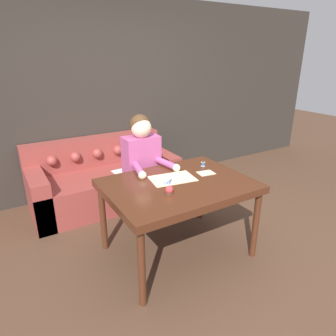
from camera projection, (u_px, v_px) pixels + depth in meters
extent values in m
plane|color=#4C3323|center=(191.00, 255.00, 2.98)|extent=(16.00, 16.00, 0.00)
cube|color=#2D2823|center=(109.00, 98.00, 4.13)|extent=(8.00, 0.06, 2.60)
cube|color=#472314|center=(178.00, 186.00, 2.78)|extent=(1.33, 0.99, 0.07)
cylinder|color=#472314|center=(142.00, 269.00, 2.28)|extent=(0.06, 0.06, 0.69)
cylinder|color=#472314|center=(255.00, 225.00, 2.86)|extent=(0.06, 0.06, 0.69)
cylinder|color=#472314|center=(103.00, 218.00, 2.98)|extent=(0.06, 0.06, 0.69)
cylinder|color=#472314|center=(201.00, 191.00, 3.56)|extent=(0.06, 0.06, 0.69)
cube|color=brown|center=(105.00, 187.00, 3.97)|extent=(1.85, 0.89, 0.44)
cube|color=brown|center=(94.00, 151.00, 4.08)|extent=(1.85, 0.22, 0.39)
cube|color=brown|center=(38.00, 196.00, 3.54)|extent=(0.20, 0.89, 0.60)
cube|color=brown|center=(159.00, 170.00, 4.33)|extent=(0.20, 0.89, 0.60)
sphere|color=brown|center=(52.00, 161.00, 3.70)|extent=(0.13, 0.13, 0.13)
sphere|color=brown|center=(76.00, 157.00, 3.84)|extent=(0.13, 0.13, 0.13)
sphere|color=brown|center=(97.00, 153.00, 3.98)|extent=(0.13, 0.13, 0.13)
sphere|color=brown|center=(118.00, 150.00, 4.12)|extent=(0.13, 0.13, 0.13)
sphere|color=brown|center=(137.00, 147.00, 4.26)|extent=(0.13, 0.13, 0.13)
cube|color=white|center=(125.00, 171.00, 3.92)|extent=(0.33, 0.23, 0.00)
cylinder|color=#33281E|center=(143.00, 204.00, 3.48)|extent=(0.28, 0.28, 0.48)
cube|color=#B24C84|center=(142.00, 162.00, 3.29)|extent=(0.38, 0.22, 0.57)
sphere|color=beige|center=(141.00, 128.00, 3.13)|extent=(0.22, 0.22, 0.22)
sphere|color=#472D19|center=(140.00, 125.00, 3.15)|extent=(0.22, 0.22, 0.22)
cylinder|color=#B24C84|center=(139.00, 169.00, 2.98)|extent=(0.14, 0.33, 0.07)
sphere|color=beige|center=(142.00, 175.00, 2.84)|extent=(0.08, 0.08, 0.08)
cylinder|color=#B24C84|center=(167.00, 164.00, 3.14)|extent=(0.11, 0.32, 0.07)
sphere|color=beige|center=(176.00, 168.00, 3.02)|extent=(0.08, 0.08, 0.08)
cube|color=beige|center=(172.00, 179.00, 2.85)|extent=(0.46, 0.34, 0.00)
cube|color=beige|center=(206.00, 173.00, 2.98)|extent=(0.18, 0.15, 0.00)
cube|color=silver|center=(172.00, 177.00, 2.88)|extent=(0.10, 0.11, 0.00)
cube|color=#2D569E|center=(170.00, 182.00, 2.78)|extent=(0.07, 0.07, 0.00)
torus|color=#2D569E|center=(169.00, 184.00, 2.74)|extent=(0.04, 0.04, 0.01)
cube|color=silver|center=(175.00, 178.00, 2.87)|extent=(0.13, 0.07, 0.00)
cube|color=#2D569E|center=(169.00, 182.00, 2.78)|extent=(0.08, 0.05, 0.00)
torus|color=#2D569E|center=(166.00, 183.00, 2.75)|extent=(0.04, 0.04, 0.01)
cylinder|color=silver|center=(171.00, 180.00, 2.82)|extent=(0.01, 0.01, 0.01)
cylinder|color=#3366B2|center=(203.00, 164.00, 3.16)|extent=(0.03, 0.03, 0.04)
cylinder|color=beige|center=(203.00, 162.00, 3.16)|extent=(0.04, 0.04, 0.00)
cylinder|color=beige|center=(203.00, 166.00, 3.17)|extent=(0.04, 0.04, 0.00)
cylinder|color=#4C3828|center=(169.00, 193.00, 2.55)|extent=(0.06, 0.06, 0.01)
sphere|color=red|center=(169.00, 190.00, 2.54)|extent=(0.07, 0.07, 0.07)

